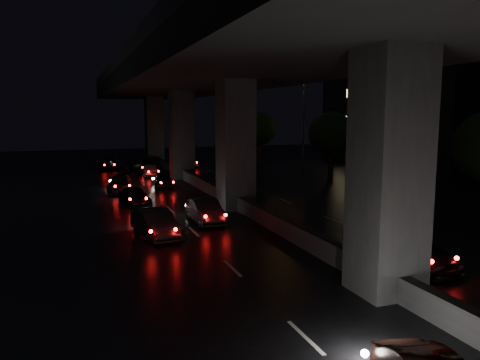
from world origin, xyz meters
TOP-DOWN VIEW (x-y plane):
  - ground at (0.00, 0.00)m, footprint 120.00×120.00m
  - viaduct at (0.00, 5.00)m, footprint 12.00×80.00m
  - median_barrier at (0.00, 5.00)m, footprint 0.45×70.00m
  - building_right_far at (27.00, 20.00)m, footprint 12.00×22.00m
  - tree_c at (11.00, 12.00)m, footprint 3.80×3.80m
  - tree_d at (11.00, 28.00)m, footprint 3.80×3.80m
  - streetlight_far at (10.97, 18.00)m, footprint 2.52×0.44m
  - car_3 at (2.57, -7.92)m, footprint 2.33×4.79m
  - car_4 at (-5.97, -0.34)m, footprint 2.01×4.20m
  - car_5 at (-2.87, 1.82)m, footprint 1.38×3.90m
  - car_6 at (-5.88, 8.19)m, footprint 2.06×3.71m
  - car_7 at (-6.27, 13.84)m, footprint 2.38×4.44m
  - car_8 at (-2.80, 14.65)m, footprint 1.95×3.54m
  - car_9 at (-2.57, 22.19)m, footprint 1.83×3.49m
  - car_10 at (-2.64, 25.43)m, footprint 2.79×4.76m
  - car_11 at (-6.00, 29.11)m, footprint 2.35×4.46m
  - car_12 at (2.55, 28.18)m, footprint 1.46×3.62m

SIDE VIEW (x-z plane):
  - ground at x=0.00m, z-range 0.00..0.00m
  - median_barrier at x=0.00m, z-range 0.00..0.85m
  - car_9 at x=-2.57m, z-range 0.00..1.09m
  - car_8 at x=-2.80m, z-range 0.00..1.14m
  - car_6 at x=-5.88m, z-range 0.00..1.20m
  - car_11 at x=-6.00m, z-range 0.00..1.20m
  - car_7 at x=-6.27m, z-range 0.00..1.23m
  - car_12 at x=2.55m, z-range 0.00..1.23m
  - car_10 at x=-2.64m, z-range 0.00..1.24m
  - car_5 at x=-2.87m, z-range 0.00..1.28m
  - car_4 at x=-5.97m, z-range 0.00..1.33m
  - car_3 at x=2.57m, z-range 0.00..1.34m
  - tree_c at x=11.00m, z-range 1.13..7.26m
  - tree_d at x=11.00m, z-range 1.13..7.26m
  - streetlight_far at x=10.97m, z-range 1.16..10.16m
  - building_right_far at x=27.00m, z-range 0.00..15.00m
  - viaduct at x=0.00m, z-range 3.09..13.59m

